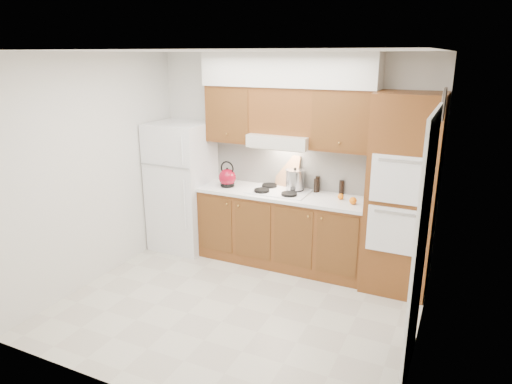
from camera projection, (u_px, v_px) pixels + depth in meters
floor at (237, 306)px, 4.85m from camera, size 3.60×3.60×0.00m
ceiling at (233, 51)px, 4.10m from camera, size 3.60×3.60×0.00m
wall_back at (290, 159)px, 5.78m from camera, size 3.60×0.02×2.60m
wall_left at (96, 170)px, 5.21m from camera, size 0.02×3.00×2.60m
wall_right at (429, 216)px, 3.75m from camera, size 0.02×3.00×2.60m
fridge at (182, 186)px, 6.16m from camera, size 0.75×0.72×1.72m
base_cabinets at (282, 229)px, 5.75m from camera, size 2.11×0.60×0.90m
countertop at (282, 194)px, 5.61m from camera, size 2.13×0.62×0.04m
backsplash at (291, 165)px, 5.78m from camera, size 2.11×0.03×0.56m
oven_cabinet at (402, 195)px, 4.97m from camera, size 0.70×0.65×2.20m
upper_cab_left at (233, 114)px, 5.76m from camera, size 0.63×0.33×0.70m
upper_cab_right at (344, 120)px, 5.18m from camera, size 0.73×0.33×0.70m
range_hood at (282, 140)px, 5.51m from camera, size 0.75×0.45×0.15m
upper_cab_over_hood at (284, 110)px, 5.46m from camera, size 0.75×0.33×0.55m
soffit at (288, 70)px, 5.29m from camera, size 2.13×0.36×0.40m
cooktop at (279, 191)px, 5.64m from camera, size 0.74×0.50×0.01m
doorway at (420, 260)px, 3.52m from camera, size 0.02×0.90×2.10m
wall_clock at (444, 104)px, 3.98m from camera, size 0.02×0.30×0.30m
kettle at (227, 177)px, 5.83m from camera, size 0.27×0.27×0.22m
cutting_board at (288, 172)px, 5.78m from camera, size 0.35×0.20×0.44m
stock_pot at (295, 180)px, 5.63m from camera, size 0.27×0.27×0.23m
condiment_a at (318, 184)px, 5.62m from camera, size 0.07×0.07×0.20m
condiment_b at (316, 186)px, 5.60m from camera, size 0.06×0.06×0.17m
condiment_c at (342, 187)px, 5.52m from camera, size 0.08×0.08×0.17m
orange_near at (353, 201)px, 5.15m from camera, size 0.11×0.11×0.08m
orange_far at (341, 196)px, 5.33m from camera, size 0.07×0.07×0.07m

